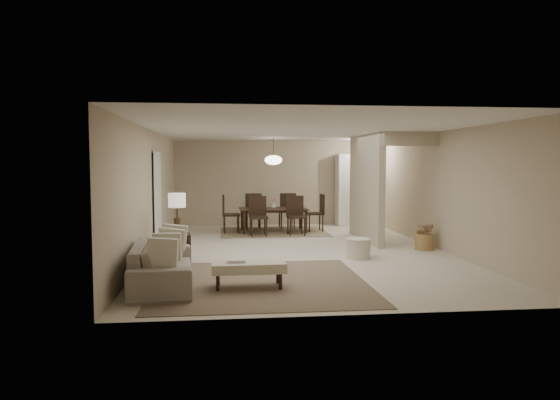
{
  "coord_description": "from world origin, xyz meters",
  "views": [
    {
      "loc": [
        -1.49,
        -10.26,
        1.82
      ],
      "look_at": [
        -0.35,
        0.27,
        1.05
      ],
      "focal_mm": 32.0,
      "sensor_mm": 36.0,
      "label": 1
    }
  ],
  "objects": [
    {
      "name": "dining_chairs",
      "position": [
        -0.25,
        2.9,
        0.5
      ],
      "size": [
        2.71,
        2.0,
        1.01
      ],
      "color": "black",
      "rests_on": "dining_rug"
    },
    {
      "name": "yellow_mat",
      "position": [
        2.29,
        2.58,
        0.01
      ],
      "size": [
        0.84,
        0.52,
        0.01
      ],
      "primitive_type": "cube",
      "rotation": [
        0.0,
        0.0,
        0.01
      ],
      "color": "yellow",
      "rests_on": "floor"
    },
    {
      "name": "dining_table",
      "position": [
        -0.25,
        2.9,
        0.32
      ],
      "size": [
        1.83,
        1.07,
        0.63
      ],
      "primitive_type": "imported",
      "rotation": [
        0.0,
        0.0,
        0.04
      ],
      "color": "black",
      "rests_on": "dining_rug"
    },
    {
      "name": "table_lamp",
      "position": [
        -2.4,
        -0.95,
        1.08
      ],
      "size": [
        0.32,
        0.32,
        0.76
      ],
      "color": "#4A371F",
      "rests_on": "side_table"
    },
    {
      "name": "round_pouf",
      "position": [
        1.02,
        -0.99,
        0.19
      ],
      "size": [
        0.49,
        0.49,
        0.38
      ],
      "primitive_type": "cylinder",
      "color": "beige",
      "rests_on": "floor"
    },
    {
      "name": "floor",
      "position": [
        0.0,
        0.0,
        0.0
      ],
      "size": [
        9.0,
        9.0,
        0.0
      ],
      "primitive_type": "plane",
      "color": "beige",
      "rests_on": "ground"
    },
    {
      "name": "back_wall",
      "position": [
        0.0,
        4.5,
        1.25
      ],
      "size": [
        6.0,
        0.0,
        6.0
      ],
      "primitive_type": "plane",
      "rotation": [
        1.57,
        0.0,
        0.0
      ],
      "color": "#B9A98C",
      "rests_on": "floor"
    },
    {
      "name": "doorway",
      "position": [
        -2.97,
        0.6,
        1.02
      ],
      "size": [
        0.04,
        0.9,
        2.04
      ],
      "primitive_type": "cube",
      "color": "black",
      "rests_on": "floor"
    },
    {
      "name": "ottoman_bench",
      "position": [
        -1.17,
        -3.05,
        0.31
      ],
      "size": [
        1.09,
        0.52,
        0.39
      ],
      "rotation": [
        0.0,
        0.0,
        0.02
      ],
      "color": "beige",
      "rests_on": "living_rug"
    },
    {
      "name": "wicker_basket",
      "position": [
        2.68,
        -0.17,
        0.17
      ],
      "size": [
        0.47,
        0.47,
        0.33
      ],
      "primitive_type": "cylinder",
      "rotation": [
        0.0,
        0.0,
        0.22
      ],
      "color": "#9B6C3E",
      "rests_on": "floor"
    },
    {
      "name": "vase",
      "position": [
        -0.25,
        2.9,
        0.71
      ],
      "size": [
        0.18,
        0.18,
        0.15
      ],
      "primitive_type": "imported",
      "rotation": [
        0.0,
        0.0,
        -0.35
      ],
      "color": "white",
      "rests_on": "dining_table"
    },
    {
      "name": "right_wall",
      "position": [
        3.0,
        0.0,
        1.25
      ],
      "size": [
        0.0,
        9.0,
        9.0
      ],
      "primitive_type": "plane",
      "rotation": [
        1.57,
        0.0,
        -1.57
      ],
      "color": "#B9A98C",
      "rests_on": "floor"
    },
    {
      "name": "ceiling",
      "position": [
        0.0,
        0.0,
        2.5
      ],
      "size": [
        9.0,
        9.0,
        0.0
      ],
      "primitive_type": "plane",
      "rotation": [
        3.14,
        0.0,
        0.0
      ],
      "color": "white",
      "rests_on": "back_wall"
    },
    {
      "name": "side_table",
      "position": [
        -2.4,
        -0.95,
        0.26
      ],
      "size": [
        0.52,
        0.52,
        0.52
      ],
      "primitive_type": "cube",
      "rotation": [
        0.0,
        0.0,
        0.12
      ],
      "color": "black",
      "rests_on": "floor"
    },
    {
      "name": "dining_rug",
      "position": [
        -0.25,
        2.9,
        0.01
      ],
      "size": [
        2.8,
        2.1,
        0.01
      ],
      "primitive_type": "cube",
      "color": "#78624A",
      "rests_on": "floor"
    },
    {
      "name": "pendant_light",
      "position": [
        -0.25,
        2.9,
        1.92
      ],
      "size": [
        0.46,
        0.46,
        0.71
      ],
      "color": "#4A371F",
      "rests_on": "ceiling"
    },
    {
      "name": "left_wall",
      "position": [
        -3.0,
        0.0,
        1.25
      ],
      "size": [
        0.0,
        9.0,
        9.0
      ],
      "primitive_type": "plane",
      "rotation": [
        1.57,
        0.0,
        1.57
      ],
      "color": "#B9A98C",
      "rests_on": "floor"
    },
    {
      "name": "partition",
      "position": [
        1.8,
        1.25,
        1.25
      ],
      "size": [
        0.15,
        2.5,
        2.5
      ],
      "primitive_type": "cube",
      "color": "#B9A98C",
      "rests_on": "floor"
    },
    {
      "name": "pantry_cabinet",
      "position": [
        2.35,
        4.15,
        1.05
      ],
      "size": [
        1.2,
        0.55,
        2.1
      ],
      "primitive_type": "cube",
      "color": "white",
      "rests_on": "floor"
    },
    {
      "name": "living_rug",
      "position": [
        -0.97,
        -2.75,
        0.01
      ],
      "size": [
        3.2,
        3.2,
        0.01
      ],
      "primitive_type": "cube",
      "color": "brown",
      "rests_on": "floor"
    },
    {
      "name": "sofa",
      "position": [
        -2.45,
        -2.75,
        0.32
      ],
      "size": [
        2.24,
        1.02,
        0.64
      ],
      "primitive_type": "imported",
      "rotation": [
        0.0,
        0.0,
        1.65
      ],
      "color": "gray",
      "rests_on": "floor"
    },
    {
      "name": "flush_light",
      "position": [
        2.3,
        3.2,
        2.46
      ],
      "size": [
        0.44,
        0.44,
        0.05
      ],
      "primitive_type": "cylinder",
      "color": "white",
      "rests_on": "ceiling"
    }
  ]
}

